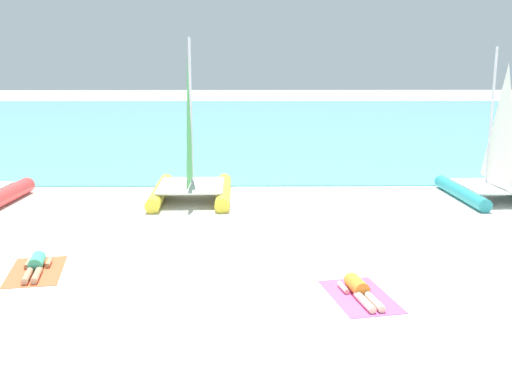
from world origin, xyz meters
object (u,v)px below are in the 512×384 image
(towel_left, at_px, (36,271))
(sunbather_left, at_px, (36,265))
(sunbather_right, at_px, (359,289))
(towel_right, at_px, (360,296))
(sailboat_yellow, at_px, (191,176))
(sailboat_teal, at_px, (493,177))

(towel_left, relative_size, sunbather_left, 1.21)
(sunbather_left, distance_m, sunbather_right, 6.85)
(towel_right, relative_size, sunbather_right, 1.22)
(sunbather_left, bearing_deg, towel_left, -90.00)
(sailboat_yellow, bearing_deg, sunbather_left, -113.57)
(sailboat_teal, xyz_separation_m, towel_left, (-12.30, -6.60, -0.70))
(sailboat_yellow, xyz_separation_m, towel_right, (3.97, -8.13, -0.75))
(towel_left, relative_size, sunbather_right, 1.22)
(sailboat_teal, height_order, towel_right, sailboat_teal)
(sailboat_yellow, height_order, sunbather_left, sailboat_yellow)
(sailboat_teal, bearing_deg, towel_right, -128.44)
(sailboat_yellow, height_order, towel_left, sailboat_yellow)
(sunbather_right, bearing_deg, towel_left, 156.68)
(sailboat_yellow, bearing_deg, sailboat_teal, -1.49)
(sailboat_yellow, distance_m, sunbather_right, 9.01)
(towel_left, xyz_separation_m, sunbather_right, (6.68, -1.40, 0.13))
(towel_left, distance_m, towel_right, 6.85)
(sailboat_yellow, xyz_separation_m, towel_left, (-2.72, -6.67, -0.75))
(towel_left, bearing_deg, sailboat_teal, 28.22)
(sailboat_yellow, relative_size, sunbather_left, 3.23)
(towel_left, relative_size, towel_right, 1.00)
(sunbather_right, bearing_deg, sailboat_teal, 43.39)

